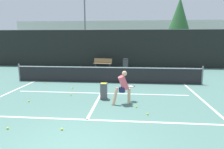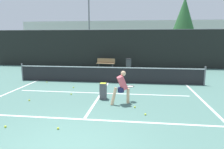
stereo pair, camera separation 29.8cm
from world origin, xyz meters
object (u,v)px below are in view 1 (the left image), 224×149
at_px(player_practicing, 123,86).
at_px(parked_car, 158,59).
at_px(trash_bin, 126,64).
at_px(courtside_bench, 103,63).
at_px(ball_hopper, 104,91).

bearing_deg(player_practicing, parked_car, 49.05).
bearing_deg(trash_bin, parked_car, 44.71).
xyz_separation_m(courtside_bench, trash_bin, (2.02, -0.21, -0.01)).
bearing_deg(ball_hopper, trash_bin, 85.32).
bearing_deg(player_practicing, ball_hopper, 120.10).
distance_m(player_practicing, ball_hopper, 1.09).
bearing_deg(parked_car, ball_hopper, -108.09).
relative_size(player_practicing, courtside_bench, 0.82).
relative_size(player_practicing, trash_bin, 1.50).
height_order(player_practicing, trash_bin, player_practicing).
height_order(player_practicing, courtside_bench, player_practicing).
relative_size(player_practicing, parked_car, 0.32).
xyz_separation_m(player_practicing, parked_car, (3.03, 12.46, -0.15)).
bearing_deg(player_practicing, courtside_bench, 75.51).
xyz_separation_m(ball_hopper, courtside_bench, (-1.30, 8.98, 0.10)).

